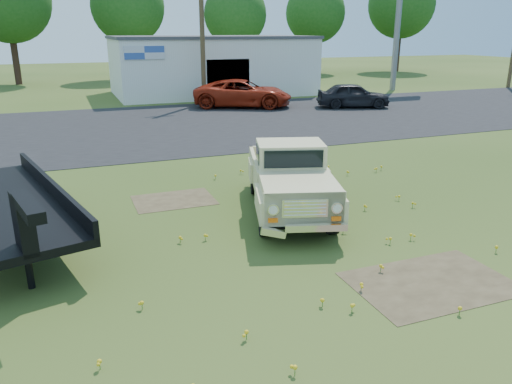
% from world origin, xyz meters
% --- Properties ---
extents(ground, '(140.00, 140.00, 0.00)m').
position_xyz_m(ground, '(0.00, 0.00, 0.00)').
color(ground, '#2C4215').
rests_on(ground, ground).
extents(asphalt_lot, '(90.00, 14.00, 0.02)m').
position_xyz_m(asphalt_lot, '(0.00, 15.00, 0.00)').
color(asphalt_lot, black).
rests_on(asphalt_lot, ground).
extents(dirt_patch_a, '(3.00, 2.00, 0.01)m').
position_xyz_m(dirt_patch_a, '(1.50, -3.00, 0.00)').
color(dirt_patch_a, '#433723').
rests_on(dirt_patch_a, ground).
extents(dirt_patch_b, '(2.20, 1.60, 0.01)m').
position_xyz_m(dirt_patch_b, '(-2.00, 3.50, 0.00)').
color(dirt_patch_b, '#433723').
rests_on(dirt_patch_b, ground).
extents(commercial_building, '(14.20, 8.20, 4.15)m').
position_xyz_m(commercial_building, '(6.00, 26.99, 2.10)').
color(commercial_building, silver).
rests_on(commercial_building, ground).
extents(utility_pole_mid, '(1.60, 0.30, 9.00)m').
position_xyz_m(utility_pole_mid, '(4.00, 22.00, 4.60)').
color(utility_pole_mid, '#41331E').
rests_on(utility_pole_mid, ground).
extents(treeline_c, '(7.04, 7.04, 10.47)m').
position_xyz_m(treeline_c, '(-8.00, 39.50, 6.93)').
color(treeline_c, '#331F17').
rests_on(treeline_c, ground).
extents(treeline_d, '(6.72, 6.72, 10.00)m').
position_xyz_m(treeline_d, '(2.00, 40.50, 6.62)').
color(treeline_d, '#331F17').
rests_on(treeline_d, ground).
extents(treeline_e, '(6.08, 6.08, 9.04)m').
position_xyz_m(treeline_e, '(12.00, 39.00, 5.98)').
color(treeline_e, '#331F17').
rests_on(treeline_e, ground).
extents(treeline_f, '(6.40, 6.40, 9.52)m').
position_xyz_m(treeline_f, '(22.00, 41.50, 6.30)').
color(treeline_f, '#331F17').
rests_on(treeline_f, ground).
extents(treeline_g, '(7.36, 7.36, 10.95)m').
position_xyz_m(treeline_g, '(32.00, 40.00, 7.25)').
color(treeline_g, '#331F17').
rests_on(treeline_g, ground).
extents(vintage_pickup_truck, '(3.39, 5.46, 1.85)m').
position_xyz_m(vintage_pickup_truck, '(0.64, 1.55, 0.93)').
color(vintage_pickup_truck, beige).
rests_on(vintage_pickup_truck, ground).
extents(red_pickup, '(6.56, 5.00, 1.66)m').
position_xyz_m(red_pickup, '(5.79, 19.56, 0.83)').
color(red_pickup, maroon).
rests_on(red_pickup, ground).
extents(dark_sedan, '(4.69, 3.11, 1.49)m').
position_xyz_m(dark_sedan, '(12.02, 16.94, 0.74)').
color(dark_sedan, black).
rests_on(dark_sedan, ground).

